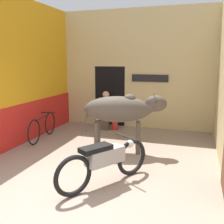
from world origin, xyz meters
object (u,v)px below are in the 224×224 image
at_px(cow, 122,110).
at_px(shopkeeper_seated, 106,109).
at_px(plastic_stool, 115,122).
at_px(motorcycle_near, 105,160).
at_px(bicycle, 43,127).

distance_m(cow, shopkeeper_seated, 2.23).
distance_m(cow, plastic_stool, 2.21).
xyz_separation_m(motorcycle_near, shopkeeper_seated, (-1.28, 3.71, 0.19)).
bearing_deg(motorcycle_near, shopkeeper_seated, 109.07).
bearing_deg(plastic_stool, motorcycle_near, -75.38).
bearing_deg(motorcycle_near, cow, 96.00).
height_order(bicycle, shopkeeper_seated, shopkeeper_seated).
distance_m(motorcycle_near, shopkeeper_seated, 3.92).
relative_size(cow, shopkeeper_seated, 1.65).
height_order(shopkeeper_seated, plastic_stool, shopkeeper_seated).
distance_m(shopkeeper_seated, plastic_stool, 0.52).
height_order(cow, shopkeeper_seated, cow).
bearing_deg(bicycle, plastic_stool, 44.01).
distance_m(motorcycle_near, bicycle, 3.36).
bearing_deg(bicycle, cow, -7.06).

